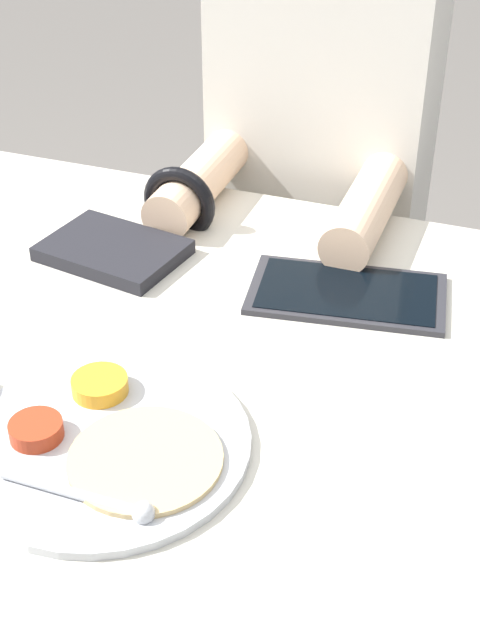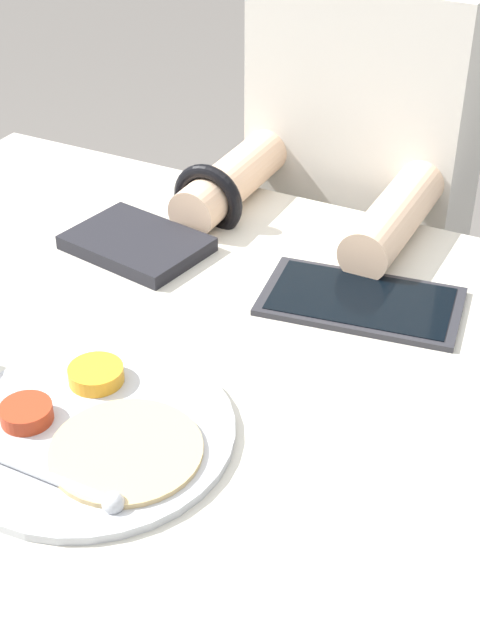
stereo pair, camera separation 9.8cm
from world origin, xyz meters
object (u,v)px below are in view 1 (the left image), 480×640
(red_notebook, at_px, (113,251))
(tablet_device, at_px, (347,294))
(thali_tray, at_px, (107,442))
(person_diner, at_px, (315,240))

(red_notebook, height_order, tablet_device, red_notebook)
(red_notebook, bearing_deg, thali_tray, -64.10)
(thali_tray, height_order, red_notebook, thali_tray)
(thali_tray, xyz_separation_m, person_diner, (0.01, 0.75, -0.16))
(red_notebook, relative_size, person_diner, 0.16)
(tablet_device, relative_size, person_diner, 0.21)
(person_diner, bearing_deg, thali_tray, -90.65)
(thali_tray, height_order, person_diner, person_diner)
(red_notebook, bearing_deg, tablet_device, 2.27)
(tablet_device, bearing_deg, person_diner, 110.78)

